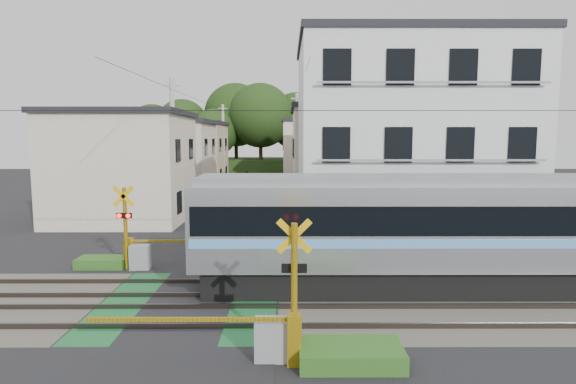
{
  "coord_description": "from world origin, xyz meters",
  "views": [
    {
      "loc": [
        2.84,
        -13.55,
        4.79
      ],
      "look_at": [
        2.89,
        5.0,
        2.68
      ],
      "focal_mm": 30.0,
      "sensor_mm": 36.0,
      "label": 1
    }
  ],
  "objects_px": {
    "crossing_signal_near": "(275,329)",
    "crossing_signal_far": "(138,250)",
    "pedestrian": "(247,178)",
    "apartment_block": "(405,140)",
    "commuter_train": "(473,230)"
  },
  "relations": [
    {
      "from": "crossing_signal_near",
      "to": "crossing_signal_far",
      "type": "height_order",
      "value": "same"
    },
    {
      "from": "crossing_signal_near",
      "to": "pedestrian",
      "type": "height_order",
      "value": "crossing_signal_near"
    },
    {
      "from": "crossing_signal_far",
      "to": "crossing_signal_near",
      "type": "bearing_deg",
      "value": -54.71
    },
    {
      "from": "apartment_block",
      "to": "pedestrian",
      "type": "xyz_separation_m",
      "value": [
        -9.59,
        24.03,
        -3.84
      ]
    },
    {
      "from": "commuter_train",
      "to": "pedestrian",
      "type": "height_order",
      "value": "commuter_train"
    },
    {
      "from": "crossing_signal_far",
      "to": "apartment_block",
      "type": "relative_size",
      "value": 0.46
    },
    {
      "from": "commuter_train",
      "to": "crossing_signal_far",
      "type": "distance_m",
      "value": 11.56
    },
    {
      "from": "crossing_signal_far",
      "to": "pedestrian",
      "type": "height_order",
      "value": "crossing_signal_far"
    },
    {
      "from": "commuter_train",
      "to": "crossing_signal_near",
      "type": "relative_size",
      "value": 3.68
    },
    {
      "from": "commuter_train",
      "to": "crossing_signal_far",
      "type": "bearing_deg",
      "value": 167.68
    },
    {
      "from": "crossing_signal_far",
      "to": "pedestrian",
      "type": "distance_m",
      "value": 29.91
    },
    {
      "from": "crossing_signal_far",
      "to": "apartment_block",
      "type": "xyz_separation_m",
      "value": [
        11.09,
        5.84,
        3.94
      ]
    },
    {
      "from": "crossing_signal_far",
      "to": "apartment_block",
      "type": "height_order",
      "value": "apartment_block"
    },
    {
      "from": "commuter_train",
      "to": "apartment_block",
      "type": "relative_size",
      "value": 1.71
    },
    {
      "from": "apartment_block",
      "to": "crossing_signal_near",
      "type": "bearing_deg",
      "value": -114.22
    }
  ]
}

